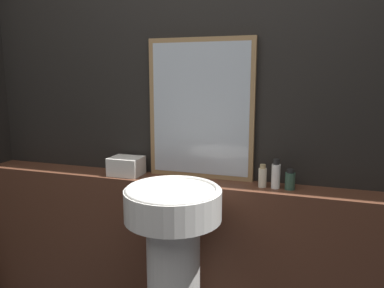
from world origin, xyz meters
The scene contains 8 objects.
wall_back centered at (0.00, 1.57, 1.25)m, with size 8.00×0.06×2.50m.
vanity_counter centered at (0.00, 1.44, 0.44)m, with size 2.62×0.20×0.89m.
pedestal_sink centered at (0.02, 1.07, 0.59)m, with size 0.43×0.43×0.96m.
mirror centered at (0.01, 1.52, 1.27)m, with size 0.58×0.03×0.75m.
towel_stack centered at (-0.40, 1.44, 0.94)m, with size 0.18×0.15×0.10m.
shampoo_bottle centered at (0.36, 1.44, 0.94)m, with size 0.04×0.04×0.12m.
conditioner_bottle centered at (0.43, 1.44, 0.96)m, with size 0.04×0.04×0.15m.
lotion_bottle centered at (0.50, 1.44, 0.94)m, with size 0.05×0.05×0.10m.
Camera 1 is at (0.60, -0.40, 1.44)m, focal length 35.00 mm.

